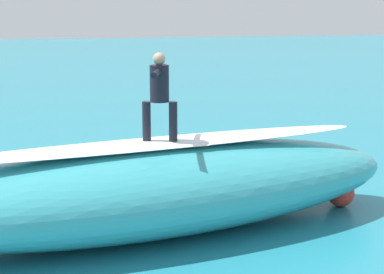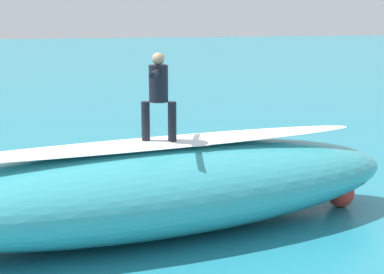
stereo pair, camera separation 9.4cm
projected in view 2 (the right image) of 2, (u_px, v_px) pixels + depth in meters
ground_plane at (150, 192)px, 12.97m from camera, size 120.00×120.00×0.00m
wave_crest at (154, 189)px, 10.60m from camera, size 9.61×4.46×1.52m
wave_foam_lip at (153, 144)px, 10.43m from camera, size 7.91×2.46×0.08m
surfboard_riding at (159, 143)px, 10.47m from camera, size 1.90×1.02×0.07m
surfer_riding at (159, 90)px, 10.28m from camera, size 0.58×1.39×1.50m
surfboard_paddling at (215, 166)px, 14.91m from camera, size 2.24×1.35×0.09m
surfer_paddling at (219, 158)px, 14.94m from camera, size 1.58×0.86×0.30m
buoy_marker at (340, 193)px, 11.99m from camera, size 0.54×0.54×0.92m
foam_patch_mid at (77, 164)px, 14.93m from camera, size 0.62×0.79×0.15m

